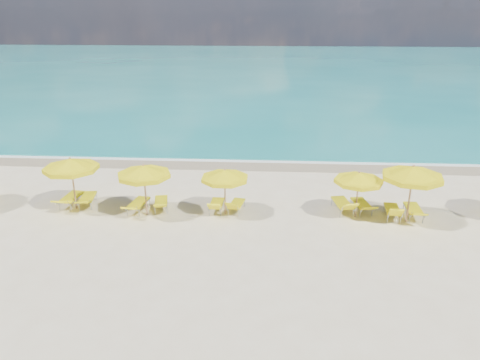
{
  "coord_description": "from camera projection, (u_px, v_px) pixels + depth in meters",
  "views": [
    {
      "loc": [
        1.23,
        -18.52,
        8.77
      ],
      "look_at": [
        0.0,
        1.5,
        1.2
      ],
      "focal_mm": 35.0,
      "sensor_mm": 36.0,
      "label": 1
    }
  ],
  "objects": [
    {
      "name": "lounger_6_left",
      "position": [
        392.0,
        213.0,
        20.37
      ],
      "size": [
        0.76,
        1.79,
        0.87
      ],
      "rotation": [
        0.0,
        0.0,
        -0.09
      ],
      "color": "#A5A8AD",
      "rests_on": "ground"
    },
    {
      "name": "umbrella_3",
      "position": [
        144.0,
        172.0,
        20.06
      ],
      "size": [
        2.42,
        2.42,
        2.37
      ],
      "rotation": [
        0.0,
        0.0,
        -0.03
      ],
      "color": "tan",
      "rests_on": "ground"
    },
    {
      "name": "lounger_4_right",
      "position": [
        236.0,
        207.0,
        21.02
      ],
      "size": [
        0.82,
        1.65,
        0.79
      ],
      "rotation": [
        0.0,
        0.0,
        -0.18
      ],
      "color": "#A5A8AD",
      "rests_on": "ground"
    },
    {
      "name": "umbrella_6",
      "position": [
        413.0,
        173.0,
        19.34
      ],
      "size": [
        2.99,
        2.99,
        2.58
      ],
      "rotation": [
        0.0,
        0.0,
        0.19
      ],
      "color": "tan",
      "rests_on": "ground"
    },
    {
      "name": "umbrella_4",
      "position": [
        225.0,
        175.0,
        20.21
      ],
      "size": [
        2.73,
        2.73,
        2.13
      ],
      "rotation": [
        0.0,
        0.0,
        0.37
      ],
      "color": "tan",
      "rests_on": "ground"
    },
    {
      "name": "lounger_4_left",
      "position": [
        217.0,
        207.0,
        21.03
      ],
      "size": [
        0.62,
        1.69,
        0.78
      ],
      "rotation": [
        0.0,
        0.0,
        -0.03
      ],
      "color": "#A5A8AD",
      "rests_on": "ground"
    },
    {
      "name": "lounger_5_right",
      "position": [
        362.0,
        207.0,
        20.97
      ],
      "size": [
        0.91,
        1.93,
        0.72
      ],
      "rotation": [
        0.0,
        0.0,
        0.18
      ],
      "color": "#A5A8AD",
      "rests_on": "ground"
    },
    {
      "name": "ocean",
      "position": [
        260.0,
        71.0,
        65.29
      ],
      "size": [
        120.0,
        80.0,
        0.3
      ],
      "primitive_type": "cube",
      "color": "#157A78",
      "rests_on": "ground"
    },
    {
      "name": "whitecap_near",
      "position": [
        176.0,
        123.0,
        36.68
      ],
      "size": [
        14.0,
        0.36,
        0.05
      ],
      "primitive_type": "cube",
      "color": "white",
      "rests_on": "ground"
    },
    {
      "name": "umbrella_2",
      "position": [
        71.0,
        165.0,
        20.62
      ],
      "size": [
        3.22,
        3.22,
        2.47
      ],
      "rotation": [
        0.0,
        0.0,
        0.41
      ],
      "color": "tan",
      "rests_on": "ground"
    },
    {
      "name": "foam_line",
      "position": [
        247.0,
        159.0,
        28.12
      ],
      "size": [
        120.0,
        1.2,
        0.03
      ],
      "primitive_type": "cube",
      "color": "white",
      "rests_on": "ground"
    },
    {
      "name": "lounger_3_right",
      "position": [
        161.0,
        205.0,
        21.23
      ],
      "size": [
        0.91,
        1.86,
        0.71
      ],
      "rotation": [
        0.0,
        0.0,
        0.2
      ],
      "color": "#A5A8AD",
      "rests_on": "ground"
    },
    {
      "name": "lounger_3_left",
      "position": [
        138.0,
        206.0,
        21.04
      ],
      "size": [
        0.87,
        1.97,
        0.68
      ],
      "rotation": [
        0.0,
        0.0,
        -0.14
      ],
      "color": "#A5A8AD",
      "rests_on": "ground"
    },
    {
      "name": "wet_sand_band",
      "position": [
        246.0,
        164.0,
        27.37
      ],
      "size": [
        120.0,
        2.6,
        0.01
      ],
      "primitive_type": "cube",
      "color": "tan",
      "rests_on": "ground"
    },
    {
      "name": "lounger_2_right",
      "position": [
        88.0,
        201.0,
        21.65
      ],
      "size": [
        0.87,
        1.96,
        0.68
      ],
      "rotation": [
        0.0,
        0.0,
        0.14
      ],
      "color": "#A5A8AD",
      "rests_on": "ground"
    },
    {
      "name": "lounger_5_left",
      "position": [
        343.0,
        207.0,
        20.95
      ],
      "size": [
        0.97,
        2.01,
        0.9
      ],
      "rotation": [
        0.0,
        0.0,
        0.17
      ],
      "color": "#A5A8AD",
      "rests_on": "ground"
    },
    {
      "name": "ground_plane",
      "position": [
        238.0,
        218.0,
        20.46
      ],
      "size": [
        120.0,
        120.0,
        0.0
      ],
      "primitive_type": "plane",
      "color": "beige"
    },
    {
      "name": "whitecap_far",
      "position": [
        343.0,
        107.0,
        42.42
      ],
      "size": [
        18.0,
        0.3,
        0.05
      ],
      "primitive_type": "cube",
      "color": "white",
      "rests_on": "ground"
    },
    {
      "name": "lounger_6_right",
      "position": [
        413.0,
        213.0,
        20.42
      ],
      "size": [
        0.7,
        1.94,
        0.71
      ],
      "rotation": [
        0.0,
        0.0,
        -0.05
      ],
      "color": "#A5A8AD",
      "rests_on": "ground"
    },
    {
      "name": "lounger_2_left",
      "position": [
        71.0,
        201.0,
        21.61
      ],
      "size": [
        0.79,
        2.03,
        0.75
      ],
      "rotation": [
        0.0,
        0.0,
        -0.07
      ],
      "color": "#A5A8AD",
      "rests_on": "ground"
    },
    {
      "name": "umbrella_5",
      "position": [
        359.0,
        178.0,
        19.89
      ],
      "size": [
        2.16,
        2.16,
        2.13
      ],
      "rotation": [
        0.0,
        0.0,
        -0.02
      ],
      "color": "tan",
      "rests_on": "ground"
    }
  ]
}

